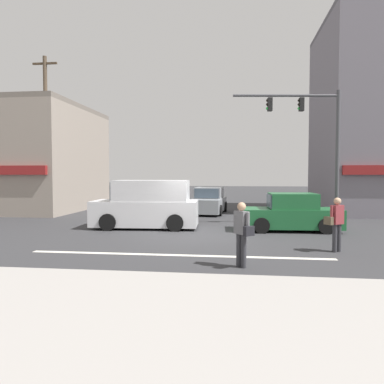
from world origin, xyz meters
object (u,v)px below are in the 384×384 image
sedan_crossing_center (290,214)px  sedan_crossing_leftbound (209,202)px  van_crossing_rightbound (147,205)px  utility_pole_far_right (343,150)px  pedestrian_mid_crossing (336,221)px  pedestrian_foreground_with_bag (242,230)px  utility_pole_near_left (46,134)px  traffic_light_mast (316,135)px

sedan_crossing_center → sedan_crossing_leftbound: (-3.95, 6.46, 0.00)m
sedan_crossing_center → van_crossing_rightbound: (-6.17, 0.02, 0.29)m
utility_pole_far_right → pedestrian_mid_crossing: size_ratio=4.38×
pedestrian_mid_crossing → van_crossing_rightbound: bearing=148.4°
van_crossing_rightbound → pedestrian_foreground_with_bag: (4.08, -6.55, -0.05)m
utility_pole_far_right → van_crossing_rightbound: (-10.06, -6.71, -2.80)m
pedestrian_foreground_with_bag → pedestrian_mid_crossing: (2.88, 2.26, 0.00)m
utility_pole_near_left → van_crossing_rightbound: utility_pole_near_left is taller
van_crossing_rightbound → traffic_light_mast: bearing=12.3°
traffic_light_mast → sedan_crossing_leftbound: (-5.29, 4.80, -3.46)m
utility_pole_far_right → traffic_light_mast: (-2.54, -5.07, 0.37)m
utility_pole_near_left → sedan_crossing_leftbound: size_ratio=2.11×
van_crossing_rightbound → pedestrian_foreground_with_bag: 7.72m
pedestrian_foreground_with_bag → pedestrian_mid_crossing: bearing=38.1°
utility_pole_near_left → sedan_crossing_leftbound: bearing=16.7°
traffic_light_mast → sedan_crossing_leftbound: 7.94m
sedan_crossing_leftbound → pedestrian_foreground_with_bag: size_ratio=2.53×
sedan_crossing_center → sedan_crossing_leftbound: 7.57m
pedestrian_foreground_with_bag → utility_pole_far_right: bearing=65.7°
utility_pole_near_left → pedestrian_mid_crossing: (13.66, -8.04, -3.65)m
traffic_light_mast → pedestrian_mid_crossing: (-0.55, -5.93, -3.22)m
pedestrian_mid_crossing → pedestrian_foreground_with_bag: bearing=-141.9°
sedan_crossing_center → pedestrian_foreground_with_bag: size_ratio=2.50×
utility_pole_near_left → pedestrian_foreground_with_bag: (10.78, -10.30, -3.65)m
pedestrian_foreground_with_bag → traffic_light_mast: bearing=67.3°
utility_pole_near_left → sedan_crossing_leftbound: utility_pole_near_left is taller
sedan_crossing_center → van_crossing_rightbound: van_crossing_rightbound is taller
utility_pole_near_left → sedan_crossing_center: utility_pole_near_left is taller
traffic_light_mast → pedestrian_mid_crossing: size_ratio=3.71×
utility_pole_near_left → pedestrian_mid_crossing: bearing=-30.5°
traffic_light_mast → pedestrian_foreground_with_bag: size_ratio=3.71×
traffic_light_mast → pedestrian_mid_crossing: bearing=-95.3°
van_crossing_rightbound → pedestrian_mid_crossing: bearing=-31.6°
sedan_crossing_leftbound → utility_pole_far_right: bearing=2.0°
sedan_crossing_center → traffic_light_mast: bearing=51.0°
sedan_crossing_leftbound → sedan_crossing_center: bearing=-58.5°
sedan_crossing_leftbound → utility_pole_near_left: bearing=-163.3°
sedan_crossing_center → utility_pole_near_left: bearing=163.7°
van_crossing_rightbound → pedestrian_foreground_with_bag: van_crossing_rightbound is taller
pedestrian_mid_crossing → traffic_light_mast: bearing=84.7°
traffic_light_mast → van_crossing_rightbound: bearing=-167.7°
traffic_light_mast → pedestrian_mid_crossing: traffic_light_mast is taller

